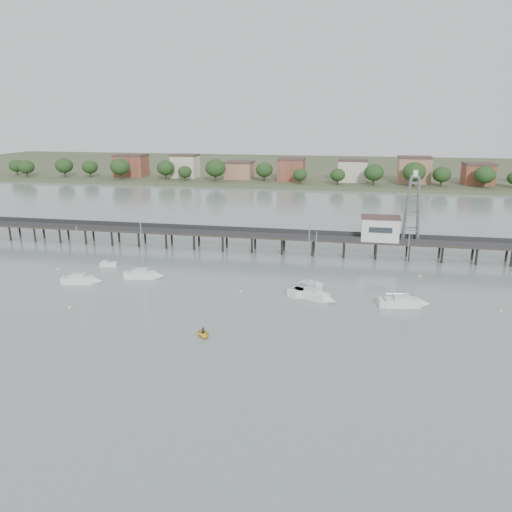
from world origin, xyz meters
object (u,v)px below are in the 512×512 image
Objects in this scene: sailboat_a at (85,280)px; yellow_dinghy at (203,336)px; pier at (268,236)px; lattice_tower at (412,209)px; sailboat_b at (147,275)px; white_tender at (108,264)px; sailboat_f at (318,296)px; sailboat_c at (311,287)px; sailboat_d at (408,303)px.

sailboat_a reaches higher than yellow_dinghy.
lattice_tower reaches higher than pier.
sailboat_b is 3.16× the size of white_tender.
sailboat_b is at bearing -160.21° from sailboat_f.
sailboat_a is (-10.28, -5.21, 0.00)m from sailboat_b.
sailboat_a is at bearing 118.44° from yellow_dinghy.
white_tender is (-43.34, 7.03, -0.22)m from sailboat_c.
sailboat_c is 1.17× the size of sailboat_b.
pier reaches higher than yellow_dinghy.
white_tender is at bearing 84.63° from sailboat_a.
sailboat_d reaches higher than white_tender.
sailboat_b is 0.90× the size of sailboat_d.
sailboat_b reaches higher than sailboat_a.
pier is 10.93× the size of sailboat_c.
pier is 42.06m from sailboat_a.
sailboat_c reaches higher than sailboat_b.
white_tender is at bearing 141.78° from sailboat_b.
lattice_tower reaches higher than sailboat_c.
sailboat_d is at bearing 0.87° from yellow_dinghy.
pier reaches higher than white_tender.
lattice_tower is (31.50, 0.00, 7.31)m from pier.
lattice_tower is 58.59m from yellow_dinghy.
pier is 27.93m from sailboat_c.
sailboat_b is 49.02m from sailboat_d.
sailboat_c reaches higher than sailboat_d.
pier is 47.31m from yellow_dinghy.
sailboat_f reaches higher than sailboat_b.
sailboat_f is (13.73, -29.33, -3.15)m from pier.
sailboat_d reaches higher than pier.
sailboat_d is at bearing -45.71° from pier.
sailboat_f is at bearing -10.70° from sailboat_a.
yellow_dinghy is at bearing -176.34° from sailboat_c.
white_tender is (-62.70, -17.93, -10.68)m from lattice_tower.
sailboat_c is at bearing -21.94° from white_tender.
sailboat_b is at bearing 163.42° from sailboat_d.
white_tender is at bearing -165.23° from sailboat_f.
white_tender is at bearing -150.12° from pier.
sailboat_c is at bearing 154.80° from sailboat_d.
lattice_tower is 1.13× the size of sailboat_c.
sailboat_c reaches higher than sailboat_f.
sailboat_c is (-19.37, -24.96, -10.46)m from lattice_tower.
sailboat_c is at bearing -12.37° from sailboat_b.
pier is at bearing 144.09° from sailboat_f.
lattice_tower is at bearing -2.60° from sailboat_c.
sailboat_c is 42.56m from sailboat_a.
sailboat_f is (1.60, -4.37, 0.01)m from sailboat_c.
sailboat_b reaches higher than pier.
white_tender is 1.23× the size of yellow_dinghy.
sailboat_a reaches higher than pier.
sailboat_d is (-2.75, -29.47, -10.46)m from lattice_tower.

